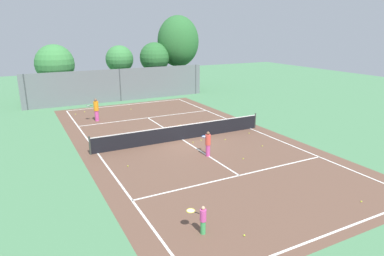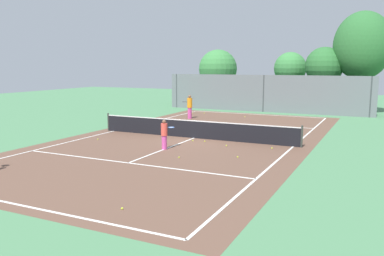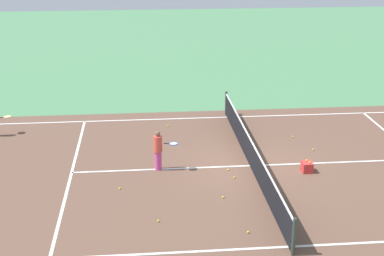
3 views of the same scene
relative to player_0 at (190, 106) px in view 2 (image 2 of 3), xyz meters
name	(u,v)px [view 2 (image 2 of 3)]	position (x,y,z in m)	size (l,w,h in m)	color
ground_plane	(194,138)	(3.88, -7.36, -0.92)	(80.00, 80.00, 0.00)	#4C8456
court_surface	(194,138)	(3.88, -7.36, -0.92)	(13.00, 25.00, 0.01)	brown
tennis_net	(194,129)	(3.88, -7.36, -0.41)	(11.90, 0.10, 1.10)	#333833
perimeter_fence	(263,94)	(3.88, 6.64, 0.68)	(18.00, 0.12, 3.20)	slate
tree_0	(290,69)	(5.18, 10.90, 2.77)	(3.00, 3.00, 5.25)	brown
tree_1	(363,46)	(11.43, 9.00, 4.67)	(4.66, 4.26, 8.41)	brown
tree_2	(324,66)	(8.51, 8.89, 3.03)	(3.22, 3.22, 5.58)	brown
tree_3	(218,69)	(-1.64, 9.70, 2.73)	(3.75, 3.75, 5.55)	brown
player_0	(190,106)	(0.00, 0.00, 0.00)	(0.96, 0.60, 1.79)	#D14799
player_1	(164,134)	(3.87, -10.68, -0.17)	(0.42, 0.89, 1.45)	#D14799
ball_crate	(218,131)	(4.56, -5.46, -0.74)	(0.45, 0.35, 0.43)	red
tennis_ball_0	(193,141)	(4.21, -8.22, -0.89)	(0.07, 0.07, 0.07)	#CCE533
tennis_ball_1	(193,113)	(-1.15, 2.92, -0.89)	(0.07, 0.07, 0.07)	#CCE533
tennis_ball_2	(205,141)	(4.87, -8.11, -0.89)	(0.07, 0.07, 0.07)	#CCE533
tennis_ball_3	(226,146)	(6.33, -8.71, -0.89)	(0.07, 0.07, 0.07)	#CCE533
tennis_ball_4	(245,117)	(3.58, 2.54, -0.89)	(0.07, 0.07, 0.07)	#CCE533
tennis_ball_5	(272,148)	(8.55, -8.32, -0.89)	(0.07, 0.07, 0.07)	#CCE533
tennis_ball_6	(204,113)	(-0.30, 3.45, -0.89)	(0.07, 0.07, 0.07)	#CCE533
tennis_ball_7	(98,139)	(-0.66, -10.10, -0.89)	(0.07, 0.07, 0.07)	#CCE533
tennis_ball_8	(122,208)	(6.84, -18.35, -0.89)	(0.07, 0.07, 0.07)	#CCE533
tennis_ball_9	(171,128)	(1.17, -5.05, -0.89)	(0.07, 0.07, 0.07)	#CCE533
tennis_ball_10	(238,157)	(7.66, -10.84, -0.89)	(0.07, 0.07, 0.07)	#CCE533
tennis_ball_11	(195,129)	(2.62, -4.64, -0.89)	(0.07, 0.07, 0.07)	#CCE533
tennis_ball_12	(179,157)	(5.36, -12.03, -0.89)	(0.07, 0.07, 0.07)	#CCE533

